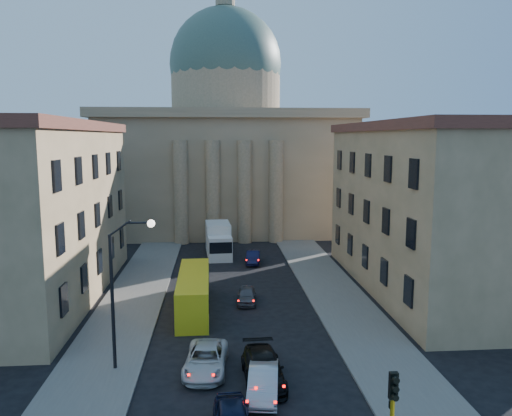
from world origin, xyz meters
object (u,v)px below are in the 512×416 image
at_px(city_bus, 194,291).
at_px(street_lamp, 121,282).
at_px(car_right_near, 263,382).
at_px(box_truck, 219,241).
at_px(traffic_light, 392,413).

bearing_deg(city_bus, street_lamp, -110.94).
bearing_deg(car_right_near, city_bus, 115.08).
height_order(street_lamp, car_right_near, street_lamp).
bearing_deg(city_bus, box_truck, 82.77).
height_order(traffic_light, street_lamp, street_lamp).
height_order(traffic_light, city_bus, traffic_light).
relative_size(street_lamp, city_bus, 0.86).
relative_size(city_bus, box_truck, 1.50).
distance_m(street_lamp, box_truck, 28.50).
distance_m(city_bus, box_truck, 18.03).
distance_m(street_lamp, city_bus, 11.08).
xyz_separation_m(street_lamp, car_right_near, (7.77, -3.46, -4.56)).
bearing_deg(traffic_light, car_right_near, 124.55).
xyz_separation_m(car_right_near, box_truck, (-2.17, 31.18, 1.01)).
bearing_deg(traffic_light, street_lamp, 140.82).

